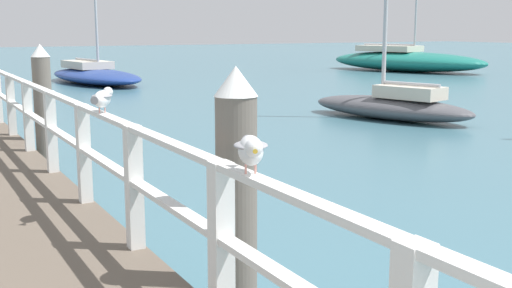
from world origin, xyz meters
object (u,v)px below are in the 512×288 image
seagull_foreground (251,149)px  boat_1 (392,105)px  boat_0 (405,60)px  dock_piling_near (237,209)px  seagull_background (102,98)px  boat_3 (94,74)px  dock_piling_far (43,106)px

seagull_foreground → boat_1: boat_1 is taller
boat_0 → boat_1: boat_0 is taller
dock_piling_near → seagull_foreground: bearing=-112.8°
seagull_background → boat_0: boat_0 is taller
boat_3 → seagull_foreground: bearing=69.6°
dock_piling_near → seagull_background: bearing=101.5°
seagull_background → seagull_foreground: bearing=-56.9°
boat_3 → boat_1: bearing=97.2°
boat_0 → seagull_background: bearing=24.5°
boat_3 → boat_0: bearing=170.7°
dock_piling_far → seagull_foreground: (-0.38, -7.53, 0.60)m
boat_0 → dock_piling_near: bearing=27.6°
dock_piling_far → boat_1: 8.67m
dock_piling_far → boat_1: size_ratio=0.32×
seagull_foreground → seagull_background: 2.76m
seagull_background → boat_1: (8.87, 6.39, -1.23)m
dock_piling_far → boat_0: boat_0 is taller
boat_0 → boat_1: bearing=28.8°
seagull_foreground → boat_0: size_ratio=0.05×
dock_piling_far → boat_3: 16.17m
seagull_background → boat_0: size_ratio=0.04×
dock_piling_near → seagull_background: dock_piling_near is taller
seagull_background → boat_0: bearing=76.1°
seagull_foreground → seagull_background: bearing=-66.3°
dock_piling_near → dock_piling_far: bearing=90.0°
seagull_background → boat_3: (5.28, 20.16, -1.22)m
boat_1 → dock_piling_far: bearing=174.9°
dock_piling_far → seagull_background: (-0.38, -4.77, 0.60)m
seagull_foreground → boat_0: boat_0 is taller
dock_piling_near → dock_piling_far: same height
dock_piling_near → boat_3: boat_3 is taller
seagull_foreground → boat_0: bearing=-109.5°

